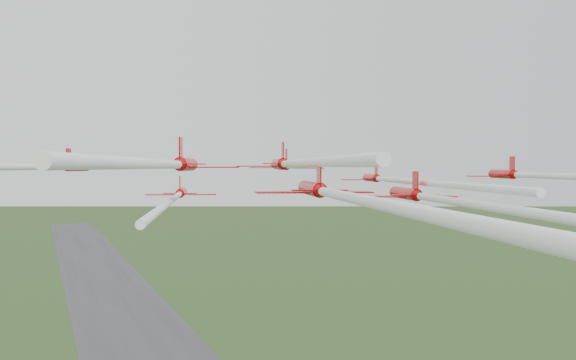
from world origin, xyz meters
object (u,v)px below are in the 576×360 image
object	(u,v)px
jet_row2_right	(396,180)
jet_row4_right	(447,200)
jet_row3_left	(20,167)
jet_row3_mid	(292,163)
jet_row4_left	(172,164)
jet_trail_solo	(348,197)
jet_row2_left	(176,197)
jet_row3_right	(561,176)
jet_lead	(290,166)

from	to	relation	value
jet_row2_right	jet_row4_right	distance (m)	21.83
jet_row2_right	jet_row3_left	size ratio (longest dim) A/B	0.93
jet_row3_mid	jet_row4_left	bearing A→B (deg)	-139.10
jet_row3_left	jet_trail_solo	distance (m)	33.65
jet_row2_left	jet_row4_left	xyz separation A→B (m)	(-3.66, -18.74, 3.36)
jet_row3_left	jet_row3_mid	bearing A→B (deg)	15.13
jet_row3_right	jet_row4_right	world-z (taller)	jet_row3_right
jet_row3_right	jet_row4_left	distance (m)	33.05
jet_row3_mid	jet_row3_right	distance (m)	23.56
jet_row3_right	jet_trail_solo	world-z (taller)	jet_row3_right
jet_lead	jet_trail_solo	distance (m)	54.98
jet_row3_mid	jet_row4_left	world-z (taller)	jet_row3_mid
jet_row3_left	jet_row4_right	distance (m)	34.70
jet_row3_right	jet_row4_right	bearing A→B (deg)	-146.87
jet_row2_left	jet_row3_left	xyz separation A→B (m)	(-14.98, -11.26, 3.15)
jet_lead	jet_row2_left	world-z (taller)	jet_lead
jet_lead	jet_row2_left	distance (m)	21.28
jet_lead	jet_row2_left	xyz separation A→B (m)	(-16.97, -12.41, -3.30)
jet_row2_right	jet_trail_solo	size ratio (longest dim) A/B	1.06
jet_row3_left	jet_row4_right	world-z (taller)	jet_row3_left
jet_row2_left	jet_row4_right	world-z (taller)	jet_row4_right
jet_lead	jet_row2_right	world-z (taller)	jet_lead
jet_row2_left	jet_row3_left	world-z (taller)	jet_row3_left
jet_row2_left	jet_row3_right	world-z (taller)	jet_row3_right
jet_row4_left	jet_lead	bearing A→B (deg)	74.01
jet_row3_right	jet_trail_solo	size ratio (longest dim) A/B	1.09
jet_row2_left	jet_row2_right	size ratio (longest dim) A/B	0.96
jet_row3_mid	jet_trail_solo	bearing A→B (deg)	-89.98
jet_row4_left	jet_row3_right	bearing A→B (deg)	8.30
jet_row4_right	jet_trail_solo	world-z (taller)	jet_trail_solo
jet_row2_left	jet_row4_right	xyz separation A→B (m)	(15.62, -27.43, 0.64)
jet_row3_left	jet_row3_right	xyz separation A→B (m)	(43.92, -12.78, -0.80)
jet_row3_left	jet_trail_solo	xyz separation A→B (m)	(16.75, -29.14, -1.58)
jet_trail_solo	jet_row3_mid	bearing A→B (deg)	89.51
jet_row2_right	jet_row3_right	distance (m)	18.63
jet_row4_left	jet_row4_right	distance (m)	21.32
jet_row2_left	jet_trail_solo	xyz separation A→B (m)	(1.77, -40.40, 1.57)
jet_row3_left	jet_row4_right	bearing A→B (deg)	-9.81
jet_row2_right	jet_row3_mid	size ratio (longest dim) A/B	1.03
jet_row2_left	jet_row3_mid	distance (m)	15.45
jet_lead	jet_row3_mid	distance (m)	26.28
jet_row4_right	jet_trail_solo	size ratio (longest dim) A/B	0.99
jet_lead	jet_row4_left	distance (m)	37.37
jet_trail_solo	jet_row2_left	bearing A→B (deg)	105.48
jet_row3_left	jet_row3_mid	xyz separation A→B (m)	(23.44, -1.19, 0.31)
jet_lead	jet_trail_solo	xyz separation A→B (m)	(-15.20, -52.82, -1.73)
jet_row3_left	jet_row4_left	distance (m)	13.57
jet_row4_left	jet_trail_solo	world-z (taller)	jet_row4_left
jet_lead	jet_row4_left	size ratio (longest dim) A/B	0.96
jet_row3_right	jet_lead	bearing A→B (deg)	127.04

